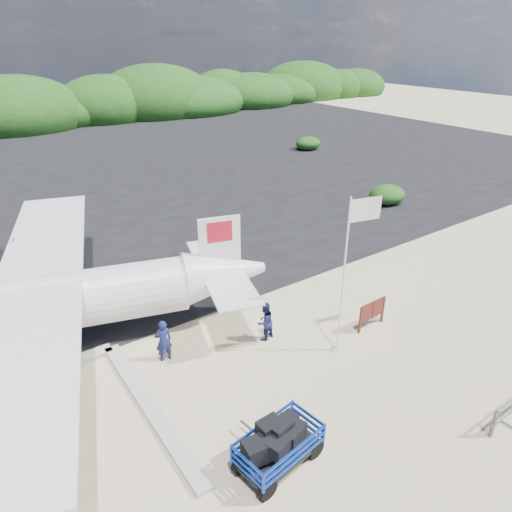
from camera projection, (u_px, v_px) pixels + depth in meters
The scene contains 9 objects.
ground at pixel (296, 379), 15.08m from camera, with size 160.00×160.00×0.00m, color beige.
asphalt_apron at pixel (62, 173), 37.19m from camera, with size 90.00×50.00×0.04m, color #B2B2B2, non-canonical shape.
vegetation_band at pixel (10, 127), 55.62m from camera, with size 124.00×8.00×4.40m, color #B2B2B2, non-canonical shape.
baggage_cart at pixel (278, 463), 12.12m from camera, with size 2.50×1.43×1.25m, color #0A31A4, non-canonical shape.
flagpole at pixel (336, 350), 16.45m from camera, with size 1.16×0.48×5.79m, color white, non-canonical shape.
signboard at pixel (370, 327), 17.73m from camera, with size 1.46×0.14×1.20m, color maroon, non-canonical shape.
crew_a at pixel (163, 341), 15.63m from camera, with size 0.59×0.38×1.61m, color #161B53.
crew_b at pixel (265, 321), 16.74m from camera, with size 0.74×0.58×1.53m, color #161B53.
aircraft_large at pixel (286, 155), 42.66m from camera, with size 18.16×18.16×5.45m, color #B2B2B2, non-canonical shape.
Camera 1 is at (-7.81, -8.89, 10.28)m, focal length 32.00 mm.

